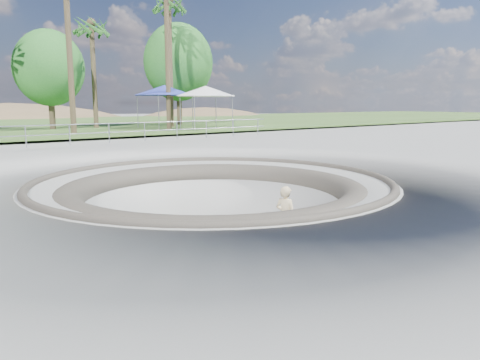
# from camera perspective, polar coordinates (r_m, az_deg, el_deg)

# --- Properties ---
(ground) EXTENTS (180.00, 180.00, 0.00)m
(ground) POSITION_cam_1_polar(r_m,az_deg,el_deg) (13.46, -3.31, -0.07)
(ground) COLOR gray
(ground) RESTS_ON ground
(skate_bowl) EXTENTS (14.00, 14.00, 4.10)m
(skate_bowl) POSITION_cam_1_polar(r_m,az_deg,el_deg) (13.88, -3.24, -7.54)
(skate_bowl) COLOR gray
(skate_bowl) RESTS_ON ground
(safety_railing) EXTENTS (25.00, 0.06, 1.03)m
(safety_railing) POSITION_cam_1_polar(r_m,az_deg,el_deg) (24.15, -20.05, 5.23)
(safety_railing) COLOR gray
(safety_railing) RESTS_ON ground
(skateboard) EXTENTS (0.87, 0.32, 0.09)m
(skateboard) POSITION_cam_1_polar(r_m,az_deg,el_deg) (13.37, 5.52, -8.24)
(skateboard) COLOR #96613C
(skateboard) RESTS_ON ground
(skater) EXTENTS (0.54, 0.71, 1.76)m
(skater) POSITION_cam_1_polar(r_m,az_deg,el_deg) (13.13, 5.59, -4.49)
(skater) COLOR #D2BA88
(skater) RESTS_ON skateboard
(canopy_white) EXTENTS (6.11, 6.11, 3.15)m
(canopy_white) POSITION_cam_1_polar(r_m,az_deg,el_deg) (34.97, -4.21, 10.73)
(canopy_white) COLOR gray
(canopy_white) RESTS_ON ground
(canopy_blue) EXTENTS (6.47, 6.47, 3.28)m
(canopy_blue) POSITION_cam_1_polar(r_m,az_deg,el_deg) (37.17, -9.20, 10.73)
(canopy_blue) COLOR gray
(canopy_blue) RESTS_ON ground
(palm_d) EXTENTS (2.60, 2.60, 8.78)m
(palm_d) POSITION_cam_1_polar(r_m,az_deg,el_deg) (38.71, -17.64, 17.10)
(palm_d) COLOR brown
(palm_d) RESTS_ON ground
(palm_f) EXTENTS (2.60, 2.60, 10.70)m
(palm_f) POSITION_cam_1_polar(r_m,az_deg,el_deg) (38.94, -8.65, 20.03)
(palm_f) COLOR brown
(palm_f) RESTS_ON ground
(bushy_tree_mid) EXTENTS (5.07, 4.61, 7.31)m
(bushy_tree_mid) POSITION_cam_1_polar(r_m,az_deg,el_deg) (37.70, -22.24, 12.51)
(bushy_tree_mid) COLOR brown
(bushy_tree_mid) RESTS_ON ground
(bushy_tree_right) EXTENTS (6.18, 5.62, 8.92)m
(bushy_tree_right) POSITION_cam_1_polar(r_m,az_deg,el_deg) (42.57, -7.52, 14.03)
(bushy_tree_right) COLOR brown
(bushy_tree_right) RESTS_ON ground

